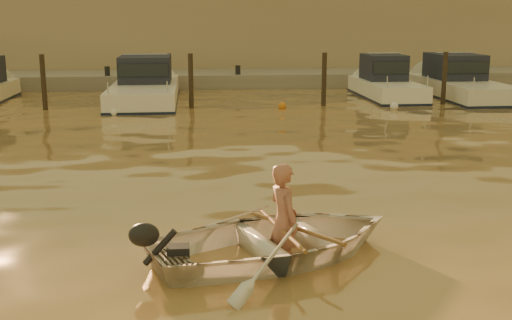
{
  "coord_description": "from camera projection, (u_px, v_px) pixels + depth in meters",
  "views": [
    {
      "loc": [
        -0.21,
        -10.04,
        3.4
      ],
      "look_at": [
        0.97,
        1.54,
        0.75
      ],
      "focal_mm": 45.0,
      "sensor_mm": 36.0,
      "label": 1
    }
  ],
  "objects": [
    {
      "name": "ground_plane",
      "position": [
        207.0,
        227.0,
        10.51
      ],
      "size": [
        160.0,
        160.0,
        0.0
      ],
      "primitive_type": "plane",
      "color": "olive",
      "rests_on": "ground"
    },
    {
      "name": "dinghy",
      "position": [
        277.0,
        240.0,
        9.13
      ],
      "size": [
        4.38,
        3.73,
        0.77
      ],
      "primitive_type": "imported",
      "rotation": [
        0.0,
        0.0,
        1.91
      ],
      "color": "silver",
      "rests_on": "ground_plane"
    },
    {
      "name": "person",
      "position": [
        284.0,
        221.0,
        9.11
      ],
      "size": [
        0.58,
        0.71,
        1.67
      ],
      "primitive_type": "imported",
      "rotation": [
        0.0,
        0.0,
        1.91
      ],
      "color": "#A46452",
      "rests_on": "dinghy"
    },
    {
      "name": "outboard_motor",
      "position": [
        177.0,
        255.0,
        8.5
      ],
      "size": [
        0.98,
        0.68,
        0.7
      ],
      "primitive_type": null,
      "rotation": [
        0.0,
        0.0,
        0.34
      ],
      "color": "black",
      "rests_on": "dinghy"
    },
    {
      "name": "oar_port",
      "position": [
        293.0,
        227.0,
        9.2
      ],
      "size": [
        1.15,
        1.82,
        0.13
      ],
      "primitive_type": "cylinder",
      "rotation": [
        1.54,
        0.0,
        0.55
      ],
      "color": "olive",
      "rests_on": "dinghy"
    },
    {
      "name": "oar_starboard",
      "position": [
        281.0,
        229.0,
        9.12
      ],
      "size": [
        0.41,
        2.08,
        0.13
      ],
      "primitive_type": "cylinder",
      "rotation": [
        1.54,
        0.0,
        0.17
      ],
      "color": "brown",
      "rests_on": "dinghy"
    },
    {
      "name": "moored_boat_2",
      "position": [
        145.0,
        85.0,
        25.69
      ],
      "size": [
        2.53,
        8.39,
        1.75
      ],
      "primitive_type": null,
      "color": "white",
      "rests_on": "ground_plane"
    },
    {
      "name": "moored_boat_4",
      "position": [
        387.0,
        83.0,
        26.67
      ],
      "size": [
        1.96,
        6.15,
        1.75
      ],
      "primitive_type": null,
      "color": "white",
      "rests_on": "ground_plane"
    },
    {
      "name": "moored_boat_5",
      "position": [
        460.0,
        82.0,
        26.99
      ],
      "size": [
        2.35,
        7.85,
        1.75
      ],
      "primitive_type": null,
      "color": "silver",
      "rests_on": "ground_plane"
    },
    {
      "name": "piling_1",
      "position": [
        44.0,
        85.0,
        23.15
      ],
      "size": [
        0.18,
        0.18,
        2.2
      ],
      "primitive_type": "cylinder",
      "color": "#2D2319",
      "rests_on": "ground_plane"
    },
    {
      "name": "piling_2",
      "position": [
        191.0,
        84.0,
        23.68
      ],
      "size": [
        0.18,
        0.18,
        2.2
      ],
      "primitive_type": "cylinder",
      "color": "#2D2319",
      "rests_on": "ground_plane"
    },
    {
      "name": "piling_3",
      "position": [
        324.0,
        82.0,
        24.17
      ],
      "size": [
        0.18,
        0.18,
        2.2
      ],
      "primitive_type": "cylinder",
      "color": "#2D2319",
      "rests_on": "ground_plane"
    },
    {
      "name": "piling_4",
      "position": [
        444.0,
        81.0,
        24.64
      ],
      "size": [
        0.18,
        0.18,
        2.2
      ],
      "primitive_type": "cylinder",
      "color": "#2D2319",
      "rests_on": "ground_plane"
    },
    {
      "name": "fender_c",
      "position": [
        114.0,
        112.0,
        22.13
      ],
      "size": [
        0.3,
        0.3,
        0.3
      ],
      "primitive_type": "sphere",
      "color": "white",
      "rests_on": "ground_plane"
    },
    {
      "name": "fender_d",
      "position": [
        282.0,
        106.0,
        23.62
      ],
      "size": [
        0.3,
        0.3,
        0.3
      ],
      "primitive_type": "sphere",
      "color": "orange",
      "rests_on": "ground_plane"
    },
    {
      "name": "fender_e",
      "position": [
        394.0,
        106.0,
        23.51
      ],
      "size": [
        0.3,
        0.3,
        0.3
      ],
      "primitive_type": "sphere",
      "color": "silver",
      "rests_on": "ground_plane"
    },
    {
      "name": "quay",
      "position": [
        195.0,
        82.0,
        31.33
      ],
      "size": [
        52.0,
        4.0,
        1.0
      ],
      "primitive_type": "cube",
      "color": "gray",
      "rests_on": "ground_plane"
    },
    {
      "name": "waterfront_building",
      "position": [
        193.0,
        32.0,
        36.17
      ],
      "size": [
        46.0,
        7.0,
        4.8
      ],
      "primitive_type": "cube",
      "color": "#9E8466",
      "rests_on": "quay"
    }
  ]
}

